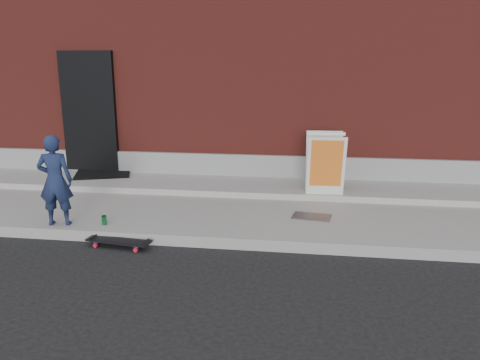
% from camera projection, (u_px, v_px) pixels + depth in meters
% --- Properties ---
extents(ground, '(80.00, 80.00, 0.00)m').
position_uv_depth(ground, '(185.00, 247.00, 6.02)').
color(ground, black).
rests_on(ground, ground).
extents(sidewalk, '(20.00, 3.00, 0.15)m').
position_uv_depth(sidewalk, '(209.00, 207.00, 7.45)').
color(sidewalk, gray).
rests_on(sidewalk, ground).
extents(apron, '(20.00, 1.20, 0.10)m').
position_uv_depth(apron, '(219.00, 185.00, 8.28)').
color(apron, gray).
rests_on(apron, sidewalk).
extents(building, '(20.00, 8.10, 5.00)m').
position_uv_depth(building, '(251.00, 55.00, 12.13)').
color(building, maroon).
rests_on(building, ground).
extents(child, '(0.50, 0.38, 1.24)m').
position_uv_depth(child, '(55.00, 180.00, 6.28)').
color(child, '#16203F').
rests_on(child, sidewalk).
extents(skateboard, '(0.85, 0.32, 0.09)m').
position_uv_depth(skateboard, '(119.00, 242.00, 6.01)').
color(skateboard, red).
rests_on(skateboard, ground).
extents(pizza_sign, '(0.62, 0.73, 0.99)m').
position_uv_depth(pizza_sign, '(325.00, 163.00, 7.49)').
color(pizza_sign, silver).
rests_on(pizza_sign, apron).
extents(soda_can, '(0.09, 0.09, 0.13)m').
position_uv_depth(soda_can, '(104.00, 220.00, 6.40)').
color(soda_can, '#167136').
rests_on(soda_can, sidewalk).
extents(doormat, '(1.20, 1.09, 0.03)m').
position_uv_depth(doormat, '(103.00, 174.00, 8.86)').
color(doormat, black).
rests_on(doormat, apron).
extents(utility_plate, '(0.58, 0.42, 0.02)m').
position_uv_depth(utility_plate, '(311.00, 217.00, 6.72)').
color(utility_plate, '#515156').
rests_on(utility_plate, sidewalk).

